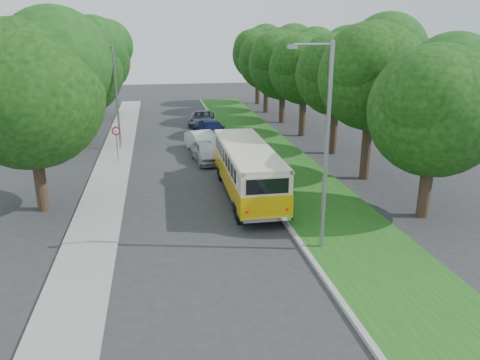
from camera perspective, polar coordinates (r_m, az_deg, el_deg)
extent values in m
plane|color=#2C2C2F|center=(20.42, -4.09, -6.30)|extent=(120.00, 120.00, 0.00)
cube|color=gray|center=(25.54, 2.72, -1.07)|extent=(0.20, 70.00, 0.15)
cube|color=#1A5316|center=(26.15, 7.75, -0.79)|extent=(4.50, 70.00, 0.13)
cube|color=gray|center=(25.13, -16.32, -2.15)|extent=(2.20, 70.00, 0.12)
cylinder|color=#332319|center=(23.08, 21.73, -0.25)|extent=(0.56, 0.56, 3.35)
sphere|color=black|center=(22.36, 22.69, 7.77)|extent=(5.85, 5.85, 5.85)
sphere|color=black|center=(23.26, 24.42, 10.82)|extent=(4.38, 4.38, 4.38)
sphere|color=black|center=(21.18, 21.94, 9.38)|extent=(4.09, 4.09, 4.09)
cylinder|color=#332319|center=(27.95, 15.18, 4.36)|extent=(0.56, 0.56, 4.26)
sphere|color=black|center=(27.36, 15.82, 12.06)|extent=(5.98, 5.98, 5.98)
sphere|color=black|center=(28.28, 17.47, 14.53)|extent=(4.49, 4.49, 4.49)
sphere|color=black|center=(26.25, 14.86, 13.57)|extent=(4.19, 4.19, 4.19)
cylinder|color=#332319|center=(33.49, 11.36, 6.50)|extent=(0.56, 0.56, 3.95)
sphere|color=black|center=(33.00, 11.73, 12.50)|extent=(5.61, 5.61, 5.61)
sphere|color=black|center=(33.82, 13.10, 14.44)|extent=(4.21, 4.21, 4.21)
sphere|color=black|center=(32.00, 10.84, 13.66)|extent=(3.92, 3.92, 3.92)
cylinder|color=#332319|center=(38.93, 7.63, 8.16)|extent=(0.56, 0.56, 3.86)
sphere|color=black|center=(38.51, 7.85, 13.27)|extent=(5.64, 5.64, 5.64)
sphere|color=black|center=(39.29, 9.08, 14.96)|extent=(4.23, 4.23, 4.23)
sphere|color=black|center=(37.54, 6.96, 14.28)|extent=(3.95, 3.95, 3.95)
cylinder|color=#332319|center=(44.61, 5.15, 9.27)|extent=(0.56, 0.56, 3.58)
sphere|color=black|center=(44.23, 5.28, 13.81)|extent=(6.36, 6.36, 6.36)
sphere|color=black|center=(45.08, 6.52, 15.46)|extent=(4.77, 4.77, 4.77)
sphere|color=black|center=(43.17, 4.34, 14.79)|extent=(4.45, 4.45, 4.45)
cylinder|color=#332319|center=(50.33, 3.20, 10.33)|extent=(0.56, 0.56, 3.68)
sphere|color=black|center=(50.00, 3.27, 14.27)|extent=(5.91, 5.91, 5.91)
sphere|color=black|center=(50.76, 4.32, 15.64)|extent=(4.43, 4.43, 4.43)
sphere|color=black|center=(49.04, 2.45, 15.08)|extent=(4.14, 4.14, 4.14)
cylinder|color=#332319|center=(56.20, 2.17, 11.31)|extent=(0.56, 0.56, 4.05)
sphere|color=black|center=(55.91, 2.21, 15.04)|extent=(5.97, 5.97, 5.97)
sphere|color=black|center=(56.68, 3.17, 16.27)|extent=(4.48, 4.48, 4.48)
sphere|color=black|center=(54.96, 1.44, 15.78)|extent=(4.18, 4.18, 4.18)
cylinder|color=#332319|center=(24.13, -23.28, 0.73)|extent=(0.56, 0.56, 3.68)
sphere|color=black|center=(23.42, -24.39, 9.44)|extent=(6.80, 6.80, 6.80)
sphere|color=black|center=(23.70, -21.57, 13.18)|extent=(5.10, 5.10, 5.10)
cylinder|color=#332319|center=(37.55, -18.79, 6.89)|extent=(0.56, 0.56, 3.68)
sphere|color=black|center=(37.09, -19.37, 12.51)|extent=(6.80, 6.80, 6.80)
sphere|color=black|center=(37.53, -17.58, 14.82)|extent=(5.10, 5.10, 5.10)
sphere|color=black|center=(36.38, -21.33, 13.57)|extent=(4.76, 4.76, 4.76)
cylinder|color=#332319|center=(49.31, -16.89, 9.45)|extent=(0.56, 0.56, 3.68)
sphere|color=black|center=(48.96, -17.28, 13.74)|extent=(6.80, 6.80, 6.80)
sphere|color=black|center=(49.46, -15.92, 15.47)|extent=(5.10, 5.10, 5.10)
sphere|color=black|center=(48.21, -18.73, 14.58)|extent=(4.76, 4.76, 4.76)
cylinder|color=gray|center=(17.73, 10.50, 3.40)|extent=(0.16, 0.16, 8.00)
cylinder|color=gray|center=(16.97, 8.95, 16.01)|extent=(1.40, 0.10, 0.10)
cube|color=gray|center=(16.74, 6.41, 15.85)|extent=(0.35, 0.16, 0.14)
cylinder|color=gray|center=(34.97, -14.80, 9.68)|extent=(0.16, 0.16, 7.50)
cylinder|color=gray|center=(34.74, -16.47, 15.48)|extent=(1.40, 0.10, 0.10)
cube|color=gray|center=(34.83, -17.72, 15.25)|extent=(0.35, 0.16, 0.14)
cylinder|color=gray|center=(31.47, -14.76, 4.20)|extent=(0.06, 0.06, 2.50)
cone|color=red|center=(31.25, -14.89, 5.79)|extent=(0.56, 0.02, 0.56)
cone|color=white|center=(31.23, -14.90, 5.78)|extent=(0.40, 0.02, 0.40)
imported|color=#9F9FA3|center=(30.97, -4.16, 3.44)|extent=(2.06, 4.16, 1.36)
imported|color=silver|center=(33.47, -4.52, 4.62)|extent=(2.51, 4.72, 1.48)
imported|color=#121B52|center=(37.92, -3.48, 6.14)|extent=(3.05, 5.18, 1.41)
imported|color=#5B5D63|center=(43.59, -4.72, 7.54)|extent=(2.93, 4.87, 1.26)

